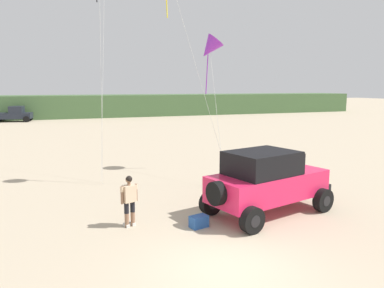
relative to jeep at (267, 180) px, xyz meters
The scene contains 7 objects.
ground_plane 4.53m from the jeep, 133.36° to the right, with size 220.00×220.00×0.00m, color tan.
dune_ridge 46.37m from the jeep, 93.10° to the left, with size 90.00×7.36×3.19m, color #426038.
jeep is the anchor object (origin of this frame).
person_watching 4.79m from the jeep, behind, with size 0.59×0.41×1.67m.
cooler_box 2.93m from the jeep, behind, with size 0.56×0.36×0.38m, color #23519E.
distant_pickup 42.87m from the jeep, 106.33° to the left, with size 4.82×2.95×1.98m.
kite_white_parafoil 8.96m from the jeep, 83.53° to the left, with size 1.80×4.84×7.11m.
Camera 1 is at (-3.78, -7.75, 4.45)m, focal length 34.61 mm.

